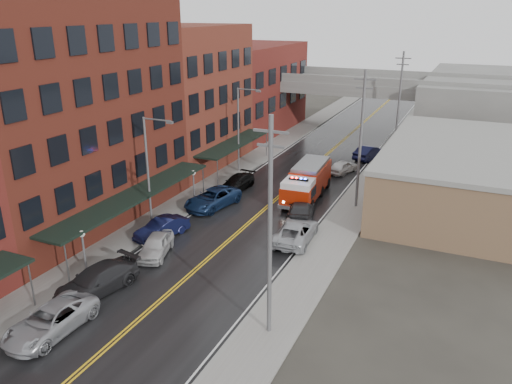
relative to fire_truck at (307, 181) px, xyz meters
The scene contains 31 objects.
road 6.14m from the fire_truck, 114.34° to the right, with size 11.00×160.00×0.02m, color black.
sidewalk_left 11.24m from the fire_truck, 151.04° to the right, with size 3.00×160.00×0.15m, color slate.
sidewalk_right 7.43m from the fire_truck, 47.94° to the right, with size 3.00×160.00×0.15m, color slate.
curb_left 9.85m from the fire_truck, 146.33° to the right, with size 0.30×160.00×0.15m, color gray.
curb_right 6.47m from the fire_truck, 59.20° to the right, with size 0.30×160.00×0.15m, color gray.
brick_building_b 21.33m from the fire_truck, 141.79° to the right, with size 9.00×20.00×18.00m, color #4E1C14.
brick_building_c 17.55m from the fire_truck, 162.01° to the left, with size 9.00×15.00×15.00m, color maroon.
brick_building_far 27.89m from the fire_truck, 124.84° to the left, with size 9.00×20.00×12.00m, color maroon.
tan_building 14.35m from the fire_truck, 18.78° to the left, with size 14.00×22.00×5.00m, color brown.
right_far_block 38.02m from the fire_truck, 65.79° to the left, with size 18.00×30.00×8.00m, color slate.
awning_1 15.93m from the fire_truck, 128.71° to the right, with size 2.60×18.00×3.09m.
awning_2 11.24m from the fire_truck, 152.76° to the left, with size 2.60×13.00×3.09m.
globe_lamp_1 21.32m from the fire_truck, 114.51° to the right, with size 0.44×0.44×3.12m.
globe_lamp_2 10.37m from the fire_truck, 148.63° to the right, with size 0.44×0.44×3.12m.
street_lamp_1 14.93m from the fire_truck, 128.28° to the right, with size 2.64×0.22×9.00m.
street_lamp_2 10.70m from the fire_truck, 152.83° to the left, with size 2.64×0.22×9.00m.
utility_pole_0 21.45m from the fire_truck, 76.85° to the right, with size 1.80×0.24×12.00m.
utility_pole_1 6.66m from the fire_truck, ahead, with size 1.80×0.24×12.00m.
utility_pole_2 20.71m from the fire_truck, 76.35° to the left, with size 1.80×0.24×12.00m.
overpass 27.07m from the fire_truck, 95.23° to the left, with size 40.00×10.00×7.50m.
fire_truck is the anchor object (origin of this frame).
parked_car_left_2 25.92m from the fire_truck, 103.48° to the right, with size 2.51×5.45×1.52m, color #989AA0.
parked_car_left_3 21.95m from the fire_truck, 107.42° to the right, with size 2.30×5.65×1.64m, color #242426.
parked_car_left_4 16.44m from the fire_truck, 111.99° to the right, with size 1.75×4.35×1.48m, color #B4B4B4.
parked_car_left_5 14.65m from the fire_truck, 120.58° to the right, with size 1.57×4.50×1.48m, color black.
parked_car_left_6 8.85m from the fire_truck, 141.45° to the right, with size 2.66×5.77×1.60m, color #13264A.
parked_car_left_7 6.99m from the fire_truck, behind, with size 1.95×4.81×1.39m, color black.
parked_car_right_0 9.31m from the fire_truck, 76.42° to the right, with size 2.61×5.66×1.57m, color #A2A5AA.
parked_car_right_1 5.13m from the fire_truck, 76.69° to the right, with size 2.12×5.20×1.51m, color #252528.
parked_car_right_2 8.90m from the fire_truck, 82.46° to the left, with size 1.65×4.11×1.40m, color silver.
parked_car_right_3 15.44m from the fire_truck, 80.44° to the left, with size 1.69×4.86×1.60m, color black.
Camera 1 is at (15.90, -6.16, 16.61)m, focal length 35.00 mm.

